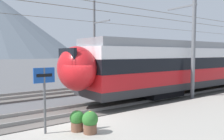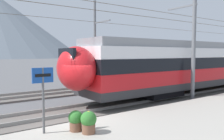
# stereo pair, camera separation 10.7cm
# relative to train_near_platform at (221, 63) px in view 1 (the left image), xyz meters

# --- Properties ---
(ground_plane) EXTENTS (400.00, 400.00, 0.00)m
(ground_plane) POSITION_rel_train_near_platform_xyz_m (-14.88, -1.57, -2.23)
(ground_plane) COLOR #565659
(track_near) EXTENTS (120.00, 3.00, 0.28)m
(track_near) POSITION_rel_train_near_platform_xyz_m (-14.88, -0.00, -2.16)
(track_near) COLOR #5B5651
(track_near) RESTS_ON ground
(track_far) EXTENTS (120.00, 3.00, 0.28)m
(track_far) POSITION_rel_train_near_platform_xyz_m (-14.88, 5.85, -2.16)
(track_far) COLOR #5B5651
(track_far) RESTS_ON ground
(train_near_platform) EXTENTS (29.10, 2.93, 4.27)m
(train_near_platform) POSITION_rel_train_near_platform_xyz_m (0.00, 0.00, 0.00)
(train_near_platform) COLOR #2D2D30
(train_near_platform) RESTS_ON track_near
(train_far_track) EXTENTS (32.64, 3.01, 4.27)m
(train_far_track) POSITION_rel_train_near_platform_xyz_m (8.35, 5.85, 0.00)
(train_far_track) COLOR #2D2D30
(train_far_track) RESTS_ON track_far
(catenary_mast_mid) EXTENTS (47.64, 2.20, 7.19)m
(catenary_mast_mid) POSITION_rel_train_near_platform_xyz_m (-6.80, -1.74, 1.61)
(catenary_mast_mid) COLOR slate
(catenary_mast_mid) RESTS_ON ground
(catenary_mast_far_side) EXTENTS (47.64, 2.64, 7.94)m
(catenary_mast_far_side) POSITION_rel_train_near_platform_xyz_m (-7.70, 8.01, 1.93)
(catenary_mast_far_side) COLOR slate
(catenary_mast_far_side) RESTS_ON ground
(platform_sign) EXTENTS (0.70, 0.08, 2.20)m
(platform_sign) POSITION_rel_train_near_platform_xyz_m (-16.50, -2.99, -0.24)
(platform_sign) COLOR #59595B
(platform_sign) RESTS_ON platform_slab
(potted_plant_platform_edge) EXTENTS (0.54, 0.54, 0.75)m
(potted_plant_platform_edge) POSITION_rel_train_near_platform_xyz_m (-15.28, -3.86, -1.45)
(potted_plant_platform_edge) COLOR brown
(potted_plant_platform_edge) RESTS_ON platform_slab
(potted_plant_by_shelter) EXTENTS (0.50, 0.50, 0.71)m
(potted_plant_by_shelter) POSITION_rel_train_near_platform_xyz_m (-15.52, -3.39, -1.47)
(potted_plant_by_shelter) COLOR brown
(potted_plant_by_shelter) RESTS_ON platform_slab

